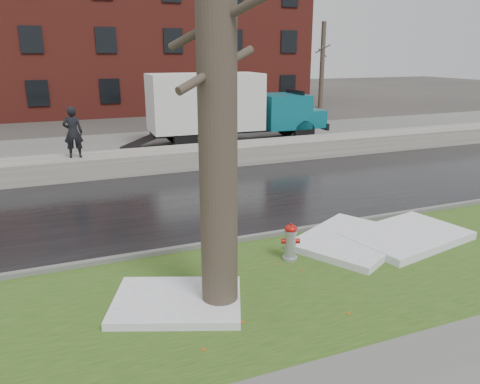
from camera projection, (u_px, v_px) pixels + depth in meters
name	position (u px, v px, depth m)	size (l,w,h in m)	color
ground	(271.00, 257.00, 10.17)	(120.00, 120.00, 0.00)	#47423D
verge	(299.00, 281.00, 9.06)	(60.00, 4.50, 0.04)	#2A4717
road	(206.00, 199.00, 14.16)	(60.00, 7.00, 0.03)	black
parking_lot	(149.00, 148.00, 21.69)	(60.00, 9.00, 0.03)	slate
curb	(252.00, 238.00, 11.04)	(60.00, 0.15, 0.14)	slate
snowbank	(171.00, 159.00, 17.78)	(60.00, 1.60, 0.75)	#A6A198
brick_building	(126.00, 42.00, 36.05)	(26.00, 12.00, 10.00)	maroon
bg_tree_center	(11.00, 67.00, 30.08)	(1.40, 1.62, 6.50)	brown
bg_tree_right	(322.00, 64.00, 36.29)	(1.40, 1.62, 6.50)	brown
fire_hydrant	(290.00, 240.00, 9.86)	(0.41, 0.38, 0.82)	#A3A5AB
tree	(217.00, 75.00, 7.08)	(1.51, 1.72, 7.78)	brown
box_truck	(227.00, 107.00, 22.34)	(10.04, 2.65, 3.34)	black
worker	(73.00, 132.00, 16.04)	(0.64, 0.42, 1.77)	black
snow_patch_near	(352.00, 240.00, 10.79)	(2.60, 2.00, 0.16)	white
snow_patch_far	(177.00, 301.00, 8.16)	(2.20, 1.60, 0.14)	white
snow_patch_side	(407.00, 236.00, 10.99)	(2.80, 1.80, 0.18)	white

